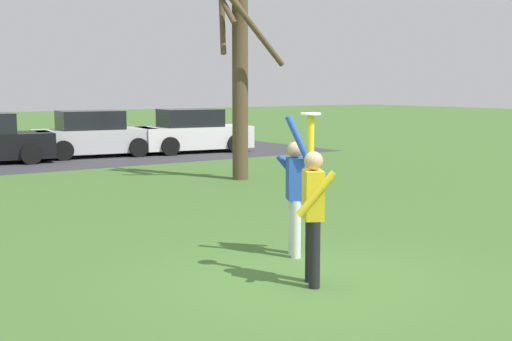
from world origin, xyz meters
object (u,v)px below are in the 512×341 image
frisbee_disc (311,114)px  person_catcher (313,206)px  parked_car_silver (94,135)px  bare_tree_tall (239,73)px  person_defender (295,188)px  parked_car_white (193,132)px

frisbee_disc → person_catcher: bearing=-120.0°
person_catcher → parked_car_silver: (3.86, 16.38, -0.25)m
parked_car_silver → bare_tree_tall: 8.18m
person_defender → frisbee_disc: 1.68m
person_catcher → person_defender: 1.48m
parked_car_silver → person_defender: bearing=-93.3°
person_defender → frisbee_disc: frisbee_disc is taller
person_defender → parked_car_silver: (3.12, 15.10, -0.25)m
parked_car_white → bare_tree_tall: bearing=-102.8°
person_defender → parked_car_white: person_defender is taller
person_catcher → bare_tree_tall: size_ratio=0.40×
person_catcher → bare_tree_tall: bare_tree_tall is taller
person_catcher → frisbee_disc: frisbee_disc is taller
bare_tree_tall → parked_car_silver: bearing=95.8°
person_defender → person_catcher: bearing=0.0°
person_catcher → parked_car_silver: 16.83m
parked_car_silver → parked_car_white: same height
person_defender → parked_car_white: size_ratio=0.47×
parked_car_white → bare_tree_tall: (-2.82, -7.26, 2.05)m
frisbee_disc → parked_car_silver: bearing=77.0°
parked_car_white → bare_tree_tall: size_ratio=0.82×
frisbee_disc → parked_car_silver: (3.74, 16.18, -1.37)m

